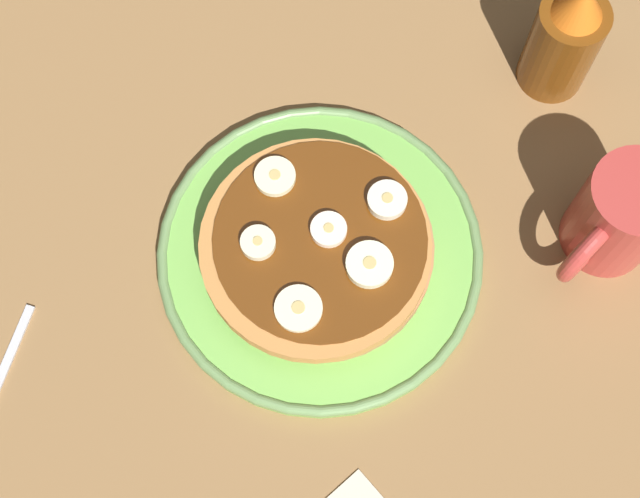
% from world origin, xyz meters
% --- Properties ---
extents(ground_plane, '(1.40, 1.40, 0.03)m').
position_xyz_m(ground_plane, '(0.00, 0.00, -0.01)').
color(ground_plane, olive).
extents(plate, '(0.26, 0.26, 0.02)m').
position_xyz_m(plate, '(0.00, 0.00, 0.01)').
color(plate, '#72B74C').
rests_on(plate, ground_plane).
extents(pancake_stack, '(0.18, 0.18, 0.03)m').
position_xyz_m(pancake_stack, '(0.00, 0.00, 0.03)').
color(pancake_stack, '#AB7448').
rests_on(pancake_stack, plate).
extents(banana_slice_0, '(0.03, 0.03, 0.01)m').
position_xyz_m(banana_slice_0, '(-0.01, 0.00, 0.05)').
color(banana_slice_0, '#FDE5C6').
rests_on(banana_slice_0, pancake_stack).
extents(banana_slice_1, '(0.03, 0.03, 0.01)m').
position_xyz_m(banana_slice_1, '(-0.06, 0.01, 0.05)').
color(banana_slice_1, '#EBE5C4').
rests_on(banana_slice_1, pancake_stack).
extents(banana_slice_2, '(0.03, 0.03, 0.01)m').
position_xyz_m(banana_slice_2, '(0.04, -0.03, 0.05)').
color(banana_slice_2, beige).
rests_on(banana_slice_2, pancake_stack).
extents(banana_slice_3, '(0.03, 0.03, 0.01)m').
position_xyz_m(banana_slice_3, '(-0.01, -0.06, 0.05)').
color(banana_slice_3, '#EFEBB6').
rests_on(banana_slice_3, pancake_stack).
extents(banana_slice_4, '(0.04, 0.04, 0.01)m').
position_xyz_m(banana_slice_4, '(0.05, 0.03, 0.05)').
color(banana_slice_4, '#F2E8B9').
rests_on(banana_slice_4, pancake_stack).
extents(banana_slice_5, '(0.04, 0.04, 0.01)m').
position_xyz_m(banana_slice_5, '(-0.01, 0.04, 0.05)').
color(banana_slice_5, '#F4F4C2').
rests_on(banana_slice_5, pancake_stack).
extents(coffee_mug, '(0.10, 0.07, 0.09)m').
position_xyz_m(coffee_mug, '(-0.17, 0.15, 0.05)').
color(coffee_mug, '#B23833').
rests_on(coffee_mug, ground_plane).
extents(syrup_bottle, '(0.06, 0.06, 0.12)m').
position_xyz_m(syrup_bottle, '(-0.25, 0.02, 0.05)').
color(syrup_bottle, brown).
rests_on(syrup_bottle, ground_plane).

